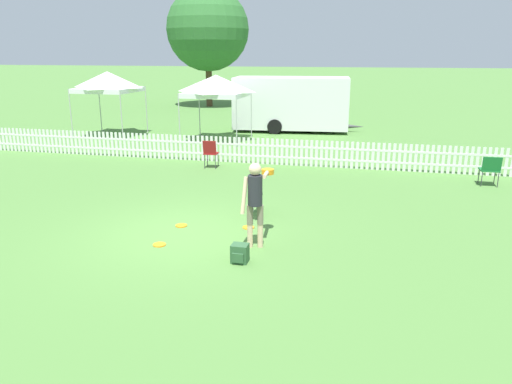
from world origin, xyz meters
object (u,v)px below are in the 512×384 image
object	(u,v)px
backpack_on_grass	(240,253)
tree_left_grove	(208,29)
leaping_dog	(256,194)
frisbee_near_handler	(248,227)
canopy_tent_secondary	(108,82)
handler_person	(256,194)
folding_chair_blue_left	(210,151)
equipment_trailer	(291,103)
frisbee_midfield	(159,245)
folding_chair_center	(490,168)
canopy_tent_main	(216,86)
frisbee_near_dog	(181,225)

from	to	relation	value
backpack_on_grass	tree_left_grove	size ratio (longest dim) A/B	0.04
leaping_dog	frisbee_near_handler	distance (m)	0.96
canopy_tent_secondary	tree_left_grove	xyz separation A→B (m)	(0.23, 13.19, 2.75)
handler_person	backpack_on_grass	size ratio (longest dim) A/B	4.93
leaping_dog	frisbee_near_handler	world-z (taller)	leaping_dog
backpack_on_grass	folding_chair_blue_left	world-z (taller)	folding_chair_blue_left
equipment_trailer	tree_left_grove	size ratio (longest dim) A/B	0.79
frisbee_midfield	tree_left_grove	distance (m)	26.70
backpack_on_grass	folding_chair_center	distance (m)	8.78
frisbee_midfield	equipment_trailer	bearing A→B (deg)	89.97
handler_person	canopy_tent_main	xyz separation A→B (m)	(-4.45, 11.33, 1.25)
frisbee_near_handler	canopy_tent_secondary	xyz separation A→B (m)	(-9.15, 10.53, 2.39)
folding_chair_center	frisbee_midfield	bearing A→B (deg)	40.71
folding_chair_center	tree_left_grove	size ratio (longest dim) A/B	0.11
equipment_trailer	frisbee_near_dog	bearing A→B (deg)	-95.66
backpack_on_grass	canopy_tent_main	bearing A→B (deg)	109.65
folding_chair_center	equipment_trailer	distance (m)	11.55
folding_chair_blue_left	frisbee_near_dog	bearing A→B (deg)	98.10
backpack_on_grass	canopy_tent_main	distance (m)	13.11
handler_person	folding_chair_blue_left	size ratio (longest dim) A/B	1.82
leaping_dog	tree_left_grove	xyz separation A→B (m)	(-8.90, 22.92, 4.61)
leaping_dog	equipment_trailer	xyz separation A→B (m)	(-1.45, 13.19, 0.80)
leaping_dog	folding_chair_blue_left	xyz separation A→B (m)	(-2.64, 4.52, 0.02)
folding_chair_blue_left	canopy_tent_secondary	world-z (taller)	canopy_tent_secondary
frisbee_near_dog	canopy_tent_main	distance (m)	11.14
equipment_trailer	backpack_on_grass	bearing A→B (deg)	-89.26
frisbee_near_handler	canopy_tent_main	size ratio (longest dim) A/B	0.09
frisbee_near_handler	backpack_on_grass	size ratio (longest dim) A/B	0.75
leaping_dog	equipment_trailer	size ratio (longest dim) A/B	0.19
frisbee_near_dog	handler_person	bearing A→B (deg)	-21.52
leaping_dog	backpack_on_grass	world-z (taller)	leaping_dog
leaping_dog	backpack_on_grass	bearing A→B (deg)	84.20
tree_left_grove	equipment_trailer	bearing A→B (deg)	-52.56
leaping_dog	folding_chair_blue_left	size ratio (longest dim) A/B	1.31
canopy_tent_secondary	tree_left_grove	distance (m)	13.47
leaping_dog	canopy_tent_secondary	world-z (taller)	canopy_tent_secondary
folding_chair_center	equipment_trailer	xyz separation A→B (m)	(-7.25, 8.96, 0.82)
folding_chair_center	canopy_tent_secondary	xyz separation A→B (m)	(-14.93, 5.50, 1.88)
folding_chair_center	tree_left_grove	xyz separation A→B (m)	(-14.70, 18.69, 4.63)
leaping_dog	handler_person	bearing A→B (deg)	90.51
leaping_dog	frisbee_midfield	world-z (taller)	leaping_dog
backpack_on_grass	canopy_tent_secondary	bearing A→B (deg)	127.42
folding_chair_center	canopy_tent_main	distance (m)	11.33
canopy_tent_main	folding_chair_blue_left	bearing A→B (deg)	-74.49
backpack_on_grass	equipment_trailer	world-z (taller)	equipment_trailer
handler_person	tree_left_grove	xyz separation A→B (m)	(-9.31, 24.69, 4.09)
canopy_tent_main	tree_left_grove	bearing A→B (deg)	110.01
folding_chair_blue_left	tree_left_grove	xyz separation A→B (m)	(-6.26, 18.40, 4.59)
frisbee_near_handler	folding_chair_center	bearing A→B (deg)	41.01
frisbee_midfield	backpack_on_grass	distance (m)	1.83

